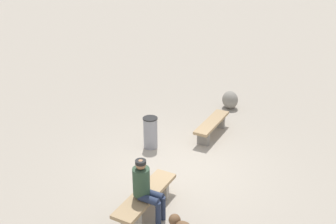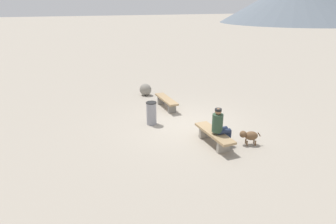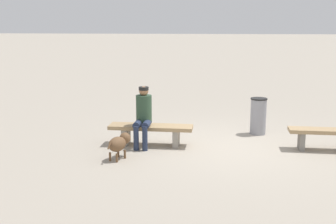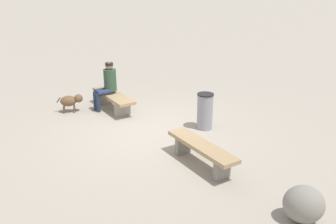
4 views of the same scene
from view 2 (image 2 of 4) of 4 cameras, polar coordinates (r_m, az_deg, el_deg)
The scene contains 8 objects.
ground at distance 10.96m, azimuth 3.72°, elevation -2.63°, with size 210.00×210.00×0.06m, color #9E9384.
bench_left at distance 12.50m, azimuth -0.32°, elevation 2.22°, with size 1.75×0.40×0.45m.
bench_right at distance 9.42m, azimuth 9.04°, elevation -4.53°, with size 1.80×0.47×0.44m.
seated_person at distance 9.18m, azimuth 10.12°, elevation -2.48°, with size 0.34×0.64×1.28m.
dog at distance 9.65m, azimuth 15.68°, elevation -4.47°, with size 0.42×0.66×0.48m.
trash_bin at distance 10.83m, azimuth -3.27°, elevation -0.24°, with size 0.39×0.39×0.87m.
boulder at distance 14.39m, azimuth -4.45°, elevation 4.42°, with size 0.51×0.60×0.58m, color gray.
distant_peak_1 at distance 77.38m, azimuth 23.74°, elevation 19.40°, with size 33.98×33.98×9.76m, color slate.
Camera 2 is at (8.99, -4.54, 4.28)m, focal length 31.03 mm.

